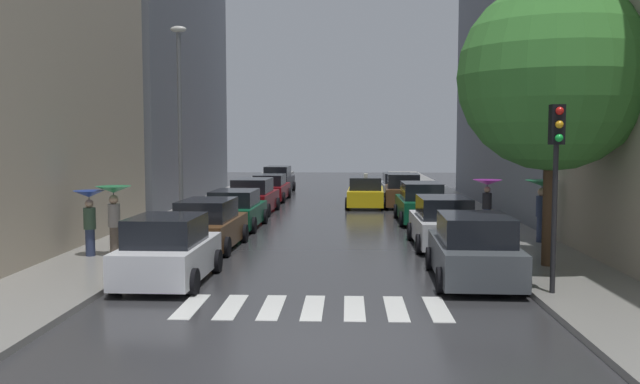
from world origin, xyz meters
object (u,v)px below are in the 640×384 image
(parked_car_left_nearest, at_px, (168,252))
(pedestrian_foreground, at_px, (487,192))
(parked_car_right_nearest, at_px, (474,250))
(parked_car_right_fifth, at_px, (397,186))
(parked_car_right_fourth, at_px, (403,192))
(taxi_midroad, at_px, (366,193))
(pedestrian_near_tree, at_px, (542,196))
(parked_car_left_fourth, at_px, (253,197))
(parked_car_left_third, at_px, (235,210))
(pedestrian_by_kerb, at_px, (89,210))
(pedestrian_far_side, at_px, (114,205))
(lamp_post_left, at_px, (180,115))
(street_tree_right, at_px, (553,76))
(parked_car_left_second, at_px, (208,226))
(parked_car_left_sixth, at_px, (278,180))
(traffic_light_right_corner, at_px, (556,156))
(parked_car_right_second, at_px, (443,224))
(parked_car_left_fifth, at_px, (270,188))

(parked_car_left_nearest, xyz_separation_m, pedestrian_foreground, (9.99, 9.53, 0.80))
(parked_car_right_nearest, distance_m, parked_car_right_fifth, 24.02)
(parked_car_right_fourth, bearing_deg, taxi_midroad, 94.26)
(pedestrian_near_tree, bearing_deg, parked_car_left_fourth, -72.99)
(parked_car_left_third, height_order, pedestrian_by_kerb, pedestrian_by_kerb)
(parked_car_left_third, bearing_deg, pedestrian_foreground, -93.30)
(parked_car_right_fifth, xyz_separation_m, pedestrian_far_side, (-10.05, -21.46, 0.96))
(lamp_post_left, bearing_deg, parked_car_left_fourth, 77.43)
(street_tree_right, bearing_deg, lamp_post_left, 152.02)
(pedestrian_by_kerb, distance_m, street_tree_right, 13.91)
(lamp_post_left, bearing_deg, parked_car_left_second, -61.71)
(pedestrian_foreground, bearing_deg, parked_car_left_second, -141.67)
(parked_car_left_second, distance_m, parked_car_right_nearest, 9.18)
(parked_car_left_third, height_order, pedestrian_near_tree, pedestrian_near_tree)
(parked_car_left_sixth, bearing_deg, parked_car_right_nearest, -161.99)
(parked_car_left_third, relative_size, taxi_midroad, 0.95)
(traffic_light_right_corner, bearing_deg, lamp_post_left, 138.59)
(parked_car_left_nearest, distance_m, pedestrian_by_kerb, 4.42)
(parked_car_left_third, relative_size, parked_car_right_second, 1.03)
(parked_car_left_nearest, bearing_deg, pedestrian_near_tree, -59.87)
(pedestrian_far_side, height_order, traffic_light_right_corner, traffic_light_right_corner)
(parked_car_right_second, xyz_separation_m, pedestrian_by_kerb, (-10.97, -3.00, 0.74))
(parked_car_right_nearest, xyz_separation_m, parked_car_right_second, (-0.02, 5.51, -0.01))
(parked_car_left_fourth, bearing_deg, parked_car_right_nearest, -150.54)
(pedestrian_far_side, xyz_separation_m, traffic_light_right_corner, (11.72, -4.40, 1.59))
(taxi_midroad, distance_m, pedestrian_far_side, 17.98)
(parked_car_left_second, distance_m, taxi_midroad, 14.99)
(parked_car_right_second, height_order, pedestrian_near_tree, pedestrian_near_tree)
(parked_car_left_third, relative_size, pedestrian_by_kerb, 2.28)
(parked_car_left_second, xyz_separation_m, pedestrian_foreground, (10.04, 4.33, 0.82))
(traffic_light_right_corner, distance_m, lamp_post_left, 14.72)
(parked_car_right_second, bearing_deg, parked_car_right_nearest, 179.99)
(parked_car_left_fifth, relative_size, pedestrian_by_kerb, 2.40)
(parked_car_left_fourth, bearing_deg, parked_car_right_second, -139.15)
(pedestrian_near_tree, bearing_deg, parked_car_left_third, -52.87)
(pedestrian_foreground, bearing_deg, parked_car_left_fourth, 162.87)
(parked_car_left_fifth, bearing_deg, parked_car_left_fourth, -179.26)
(parked_car_left_sixth, distance_m, pedestrian_far_side, 25.57)
(parked_car_left_nearest, bearing_deg, parked_car_left_third, 1.07)
(parked_car_left_nearest, relative_size, parked_car_right_fourth, 0.92)
(parked_car_right_second, relative_size, pedestrian_near_tree, 2.07)
(traffic_light_right_corner, height_order, lamp_post_left, lamp_post_left)
(parked_car_left_second, bearing_deg, lamp_post_left, 30.39)
(parked_car_left_sixth, relative_size, traffic_light_right_corner, 1.05)
(parked_car_left_fifth, height_order, parked_car_right_fifth, parked_car_left_fifth)
(parked_car_left_nearest, height_order, parked_car_left_third, parked_car_left_nearest)
(parked_car_left_nearest, relative_size, traffic_light_right_corner, 0.94)
(pedestrian_near_tree, relative_size, lamp_post_left, 0.28)
(pedestrian_by_kerb, height_order, traffic_light_right_corner, traffic_light_right_corner)
(parked_car_left_fourth, xyz_separation_m, pedestrian_near_tree, (11.19, -9.62, 0.93))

